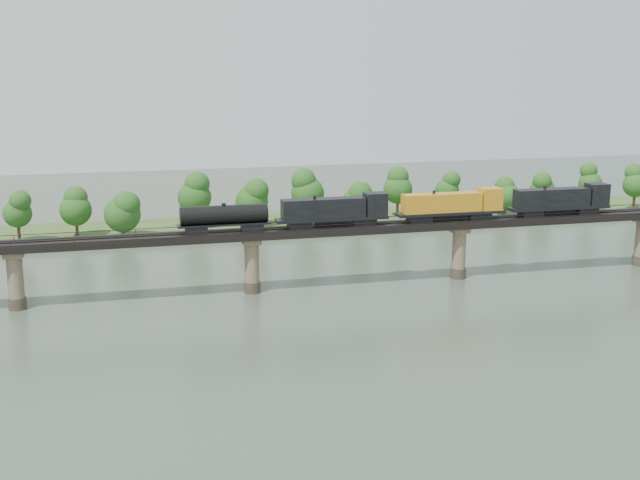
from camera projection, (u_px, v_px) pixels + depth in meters
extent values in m
plane|color=#344133|center=(286.00, 349.00, 116.31)|extent=(400.00, 400.00, 0.00)
cube|color=#324C1E|center=(215.00, 228.00, 196.53)|extent=(300.00, 24.00, 1.60)
cylinder|color=#473A2D|center=(18.00, 303.00, 134.92)|extent=(3.00, 3.00, 2.00)
cylinder|color=#847256|center=(15.00, 277.00, 133.93)|extent=(2.60, 2.60, 9.00)
cube|color=#847256|center=(13.00, 254.00, 133.05)|extent=(3.20, 3.20, 1.00)
cylinder|color=#473A2D|center=(252.00, 287.00, 144.46)|extent=(3.00, 3.00, 2.00)
cylinder|color=#847256|center=(252.00, 263.00, 143.47)|extent=(2.60, 2.60, 9.00)
cube|color=#847256|center=(251.00, 241.00, 142.59)|extent=(3.20, 3.20, 1.00)
cylinder|color=#473A2D|center=(458.00, 273.00, 154.01)|extent=(3.00, 3.00, 2.00)
cylinder|color=#847256|center=(459.00, 250.00, 153.02)|extent=(2.60, 2.60, 9.00)
cube|color=#847256|center=(460.00, 230.00, 152.14)|extent=(3.20, 3.20, 1.00)
cylinder|color=#473A2D|center=(640.00, 260.00, 163.55)|extent=(3.00, 3.00, 2.00)
cube|color=black|center=(251.00, 234.00, 142.32)|extent=(220.00, 5.00, 1.50)
cube|color=black|center=(252.00, 231.00, 141.43)|extent=(220.00, 0.12, 0.16)
cube|color=black|center=(250.00, 229.00, 142.84)|extent=(220.00, 0.12, 0.16)
cube|color=black|center=(253.00, 229.00, 139.73)|extent=(220.00, 0.10, 0.10)
cube|color=black|center=(249.00, 224.00, 144.27)|extent=(220.00, 0.10, 0.10)
cube|color=black|center=(253.00, 231.00, 139.80)|extent=(0.08, 0.08, 0.70)
cube|color=black|center=(249.00, 226.00, 144.34)|extent=(0.08, 0.08, 0.70)
cylinder|color=#382619|center=(19.00, 234.00, 177.15)|extent=(0.70, 0.70, 3.51)
sphere|color=#1A4814|center=(17.00, 213.00, 176.12)|extent=(6.31, 6.31, 6.31)
sphere|color=#1A4814|center=(16.00, 200.00, 175.47)|extent=(4.73, 4.73, 4.73)
cylinder|color=#382619|center=(77.00, 229.00, 182.46)|extent=(0.70, 0.70, 3.34)
sphere|color=#1A4814|center=(76.00, 210.00, 181.48)|extent=(7.18, 7.18, 7.18)
sphere|color=#1A4814|center=(75.00, 198.00, 180.87)|extent=(5.39, 5.39, 5.39)
cylinder|color=#382619|center=(123.00, 231.00, 182.42)|extent=(0.70, 0.70, 2.83)
sphere|color=#1A4814|center=(122.00, 214.00, 181.59)|extent=(8.26, 8.26, 8.26)
sphere|color=#1A4814|center=(122.00, 204.00, 181.07)|extent=(6.19, 6.19, 6.19)
cylinder|color=#382619|center=(195.00, 219.00, 192.51)|extent=(0.70, 0.70, 3.96)
sphere|color=#1A4814|center=(195.00, 197.00, 191.35)|extent=(8.07, 8.07, 8.07)
sphere|color=#1A4814|center=(194.00, 184.00, 190.62)|extent=(6.05, 6.05, 6.05)
cylinder|color=#382619|center=(252.00, 219.00, 194.38)|extent=(0.70, 0.70, 3.27)
sphere|color=#1A4814|center=(252.00, 201.00, 193.42)|extent=(8.03, 8.03, 8.03)
sphere|color=#1A4814|center=(252.00, 190.00, 192.82)|extent=(6.02, 6.02, 6.02)
cylinder|color=#382619|center=(308.00, 214.00, 198.78)|extent=(0.70, 0.70, 3.92)
sphere|color=#1A4814|center=(308.00, 193.00, 197.63)|extent=(8.29, 8.29, 8.29)
sphere|color=#1A4814|center=(308.00, 180.00, 196.91)|extent=(6.21, 6.21, 6.21)
cylinder|color=#382619|center=(358.00, 219.00, 194.91)|extent=(0.70, 0.70, 3.02)
sphere|color=#1A4814|center=(358.00, 203.00, 194.02)|extent=(7.74, 7.74, 7.74)
sphere|color=#1A4814|center=(358.00, 193.00, 193.47)|extent=(5.80, 5.80, 5.80)
cylinder|color=#382619|center=(397.00, 209.00, 206.18)|extent=(0.70, 0.70, 3.80)
sphere|color=#1A4814|center=(398.00, 189.00, 205.07)|extent=(7.47, 7.47, 7.47)
sphere|color=#1A4814|center=(398.00, 177.00, 204.37)|extent=(5.60, 5.60, 5.60)
cylinder|color=#382619|center=(446.00, 207.00, 209.71)|extent=(0.70, 0.70, 3.38)
sphere|color=#1A4814|center=(447.00, 190.00, 208.72)|extent=(6.23, 6.23, 6.23)
sphere|color=#1A4814|center=(447.00, 179.00, 208.09)|extent=(4.67, 4.67, 4.67)
cylinder|color=#382619|center=(505.00, 210.00, 207.53)|extent=(0.70, 0.70, 2.77)
sphere|color=#1A4814|center=(506.00, 196.00, 206.72)|extent=(7.04, 7.04, 7.04)
sphere|color=#1A4814|center=(506.00, 187.00, 206.21)|extent=(5.28, 5.28, 5.28)
cylinder|color=#382619|center=(541.00, 204.00, 215.58)|extent=(0.70, 0.70, 2.94)
sphere|color=#1A4814|center=(542.00, 190.00, 214.71)|extent=(6.73, 6.73, 6.73)
sphere|color=#1A4814|center=(543.00, 181.00, 214.17)|extent=(5.05, 5.05, 5.05)
cylinder|color=#382619|center=(589.00, 202.00, 215.08)|extent=(0.70, 0.70, 3.94)
sphere|color=#1A4814|center=(590.00, 183.00, 213.92)|extent=(6.17, 6.17, 6.17)
sphere|color=#1A4814|center=(591.00, 171.00, 213.20)|extent=(4.62, 4.62, 4.62)
cylinder|color=#382619|center=(634.00, 204.00, 213.93)|extent=(0.70, 0.70, 3.77)
sphere|color=#1A4814|center=(635.00, 185.00, 212.82)|extent=(6.60, 6.60, 6.60)
sphere|color=#1A4814|center=(636.00, 173.00, 212.13)|extent=(4.95, 4.95, 4.95)
cube|color=black|center=(586.00, 210.00, 157.94)|extent=(4.37, 2.62, 1.20)
cube|color=black|center=(531.00, 213.00, 155.07)|extent=(4.37, 2.62, 1.20)
cube|color=black|center=(559.00, 207.00, 156.34)|extent=(20.73, 3.27, 0.55)
cube|color=black|center=(552.00, 198.00, 155.50)|extent=(15.28, 2.95, 3.49)
cube|color=black|center=(597.00, 194.00, 157.77)|extent=(3.93, 3.27, 4.15)
cylinder|color=black|center=(558.00, 210.00, 156.47)|extent=(6.55, 1.53, 1.53)
cube|color=black|center=(479.00, 215.00, 152.47)|extent=(4.37, 2.62, 1.20)
cube|color=black|center=(419.00, 218.00, 149.61)|extent=(4.37, 2.62, 1.20)
cube|color=black|center=(450.00, 213.00, 150.87)|extent=(20.73, 3.27, 0.55)
cube|color=orange|center=(442.00, 203.00, 150.04)|extent=(15.28, 2.95, 3.49)
cube|color=orange|center=(490.00, 199.00, 152.31)|extent=(3.93, 3.27, 4.15)
cylinder|color=black|center=(449.00, 216.00, 151.00)|extent=(6.55, 1.53, 1.53)
cube|color=black|center=(364.00, 221.00, 147.00)|extent=(4.37, 2.62, 1.20)
cube|color=black|center=(300.00, 224.00, 144.14)|extent=(4.37, 2.62, 1.20)
cube|color=black|center=(332.00, 219.00, 145.40)|extent=(20.73, 3.27, 0.55)
cube|color=black|center=(323.00, 208.00, 144.57)|extent=(15.28, 2.95, 3.49)
cube|color=black|center=(375.00, 204.00, 146.84)|extent=(3.93, 3.27, 4.15)
cylinder|color=black|center=(332.00, 222.00, 145.53)|extent=(6.55, 1.53, 1.53)
cube|color=black|center=(252.00, 227.00, 142.06)|extent=(3.82, 2.40, 1.20)
cube|color=black|center=(196.00, 230.00, 139.71)|extent=(3.82, 2.40, 1.20)
cube|color=black|center=(224.00, 224.00, 140.73)|extent=(16.37, 2.62, 0.33)
cylinder|color=black|center=(224.00, 214.00, 140.34)|extent=(15.28, 3.27, 3.27)
cylinder|color=black|center=(224.00, 205.00, 139.96)|extent=(0.76, 0.76, 0.55)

